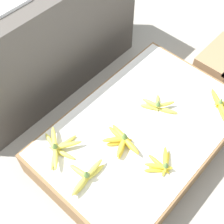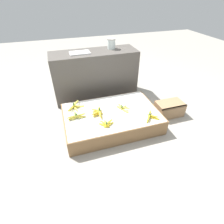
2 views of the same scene
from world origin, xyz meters
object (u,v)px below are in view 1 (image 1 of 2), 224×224
Objects in this scene: banana_bunch_front_right at (222,104)px; banana_bunch_middle_left at (85,175)px; banana_bunch_front_midleft at (162,164)px; banana_bunch_middle_midright at (158,105)px; wooden_crate at (220,62)px; banana_bunch_back_left at (58,148)px; banana_bunch_middle_midleft at (122,141)px.

banana_bunch_middle_left is at bearing 162.24° from banana_bunch_front_right.
banana_bunch_middle_midright is (0.30, 0.25, 0.00)m from banana_bunch_front_midleft.
wooden_crate is 1.55× the size of banana_bunch_middle_left.
banana_bunch_front_midleft is 0.79× the size of banana_bunch_back_left.
banana_bunch_middle_midright is at bearing 133.41° from banana_bunch_front_right.
banana_bunch_middle_midleft is (-0.60, 0.27, 0.01)m from banana_bunch_front_right.
banana_bunch_middle_midleft is (-0.04, 0.25, 0.01)m from banana_bunch_front_midleft.
banana_bunch_middle_midleft is at bearing 177.71° from wooden_crate.
banana_bunch_front_right is at bearing -152.62° from wooden_crate.
banana_bunch_middle_midright is 0.90× the size of banana_bunch_back_left.
banana_bunch_front_right is 0.87× the size of banana_bunch_back_left.
banana_bunch_front_midleft is at bearing 177.09° from banana_bunch_front_right.
wooden_crate is 1.74× the size of banana_bunch_middle_midright.
banana_bunch_middle_left is 0.22m from banana_bunch_back_left.
banana_bunch_middle_left reaches higher than banana_bunch_front_midleft.
banana_bunch_middle_left is at bearing 179.72° from banana_bunch_middle_midright.
banana_bunch_middle_left is (-0.88, 0.28, 0.01)m from banana_bunch_front_right.
banana_bunch_front_midleft is at bearing -81.63° from banana_bunch_middle_midleft.
banana_bunch_middle_midleft reaches higher than wooden_crate.
banana_bunch_middle_left is at bearing -94.31° from banana_bunch_back_left.
banana_bunch_middle_midleft is (-1.05, 0.04, 0.14)m from wooden_crate.
banana_bunch_middle_midleft is at bearing -179.28° from banana_bunch_middle_midright.
banana_bunch_front_right is at bearing -46.59° from banana_bunch_middle_midright.
banana_bunch_middle_midleft reaches higher than banana_bunch_middle_left.
banana_bunch_front_midleft reaches higher than wooden_crate.
banana_bunch_back_left is (-0.30, 0.48, 0.00)m from banana_bunch_front_midleft.
banana_bunch_back_left reaches higher than wooden_crate.
banana_bunch_front_right is at bearing -24.62° from banana_bunch_middle_midleft.
banana_bunch_middle_midleft reaches higher than banana_bunch_front_midleft.
banana_bunch_back_left is at bearing 168.22° from wooden_crate.
banana_bunch_front_right is (-0.45, -0.23, 0.14)m from wooden_crate.
banana_bunch_back_left is at bearing 149.59° from banana_bunch_front_right.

